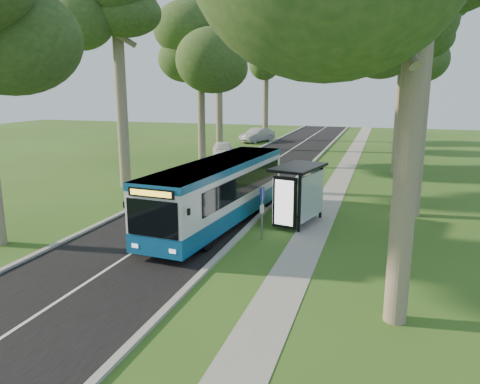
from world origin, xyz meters
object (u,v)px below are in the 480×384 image
object	(u,v)px
bus_stop_sign	(262,206)
car_silver	(257,135)
bus	(219,193)
bus_shelter	(300,185)
car_white	(223,150)
litter_bin	(281,201)

from	to	relation	value
bus_stop_sign	car_silver	xyz separation A→B (m)	(-9.77, 35.12, -0.66)
bus	bus_shelter	distance (m)	3.86
car_white	car_silver	size ratio (longest dim) A/B	0.95
bus	litter_bin	size ratio (longest dim) A/B	12.90
bus	bus_shelter	world-z (taller)	bus
car_silver	bus_stop_sign	bearing A→B (deg)	-52.11
bus	car_silver	distance (m)	34.38
bus_shelter	car_white	world-z (taller)	bus_shelter
litter_bin	car_silver	xyz separation A→B (m)	(-9.47, 29.91, 0.36)
car_white	car_silver	xyz separation A→B (m)	(-0.55, 13.81, 0.01)
bus_stop_sign	litter_bin	world-z (taller)	bus_stop_sign
bus	bus_stop_sign	distance (m)	2.95
car_silver	bus_shelter	bearing A→B (deg)	-49.10
litter_bin	car_white	size ratio (longest dim) A/B	0.19
car_silver	bus	bearing A→B (deg)	-55.49
bus_stop_sign	car_white	bearing A→B (deg)	128.67
bus	bus_stop_sign	bearing A→B (deg)	-25.76
bus_shelter	car_white	size ratio (longest dim) A/B	0.76
bus_shelter	car_white	bearing A→B (deg)	131.77
car_silver	car_white	bearing A→B (deg)	-65.38
car_white	bus	bearing A→B (deg)	-94.36
bus_stop_sign	car_white	size ratio (longest dim) A/B	0.50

